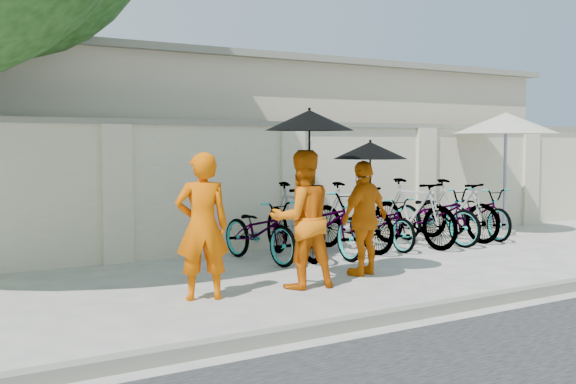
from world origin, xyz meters
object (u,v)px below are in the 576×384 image
monk_left (202,226)px  monk_center (302,219)px  patio_umbrella (506,125)px  monk_right (365,218)px

monk_left → monk_center: (1.29, -0.06, 0.01)m
monk_left → patio_umbrella: size_ratio=0.71×
monk_right → patio_umbrella: (4.80, 1.79, 1.31)m
monk_left → monk_right: monk_left is taller
monk_left → monk_center: size_ratio=0.99×
monk_right → patio_umbrella: size_ratio=0.65×
monk_center → patio_umbrella: (5.94, 2.02, 1.24)m
monk_center → monk_right: monk_center is taller
monk_center → patio_umbrella: patio_umbrella is taller
patio_umbrella → monk_right: bearing=-159.6°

